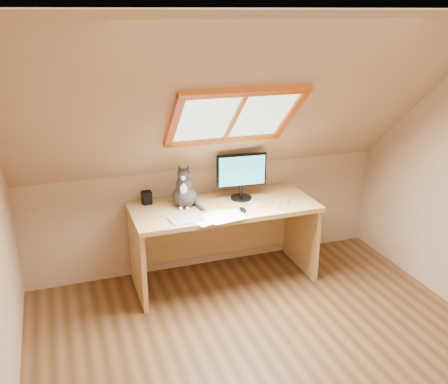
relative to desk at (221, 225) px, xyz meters
name	(u,v)px	position (x,y,z in m)	size (l,w,h in m)	color
ground	(284,374)	(-0.03, -1.45, -0.53)	(3.50, 3.50, 0.00)	brown
room_shell	(301,185)	(-0.03, -1.54, 0.90)	(3.52, 3.52, 2.41)	tan
desk	(221,225)	(0.00, 0.00, 0.00)	(1.66, 0.73, 0.76)	tan
monitor	(241,173)	(0.20, 0.02, 0.48)	(0.46, 0.20, 0.43)	black
cat	(185,191)	(-0.34, 0.01, 0.37)	(0.29, 0.31, 0.40)	#3B3634
desk_speaker	(147,198)	(-0.65, 0.18, 0.29)	(0.08, 0.08, 0.12)	black
graphics_tablet	(186,219)	(-0.41, -0.29, 0.23)	(0.27, 0.19, 0.01)	#B2B2B7
mouse	(243,210)	(0.11, -0.27, 0.24)	(0.05, 0.10, 0.03)	black
papers	(219,217)	(-0.13, -0.33, 0.23)	(0.35, 0.30, 0.01)	white
cables	(268,204)	(0.38, -0.19, 0.23)	(0.51, 0.26, 0.01)	silver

